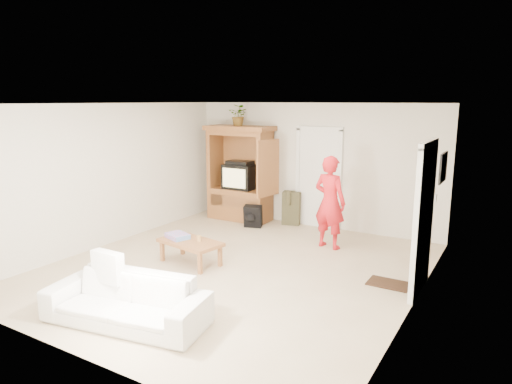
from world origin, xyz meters
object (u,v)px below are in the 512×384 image
(armoire, at_px, (241,180))
(sofa, at_px, (126,300))
(coffee_table, at_px, (190,244))
(man, at_px, (330,202))

(armoire, xyz_separation_m, sofa, (1.44, -4.86, -0.62))
(coffee_table, bearing_deg, armoire, 115.69)
(man, bearing_deg, armoire, -9.43)
(armoire, relative_size, coffee_table, 1.85)
(coffee_table, bearing_deg, man, 59.66)
(sofa, relative_size, coffee_table, 1.75)
(armoire, xyz_separation_m, coffee_table, (0.82, -2.85, -0.57))
(man, relative_size, sofa, 0.85)
(sofa, height_order, coffee_table, sofa)
(sofa, bearing_deg, armoire, 96.63)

